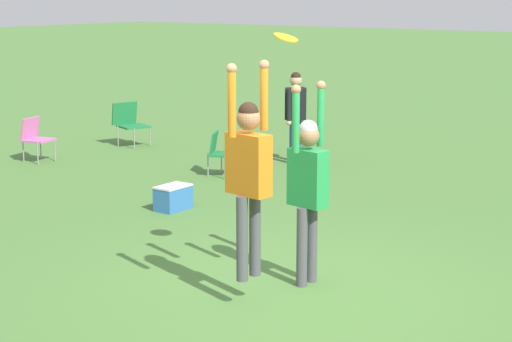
# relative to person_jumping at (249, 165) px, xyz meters

# --- Properties ---
(ground_plane) EXTENTS (120.00, 120.00, 0.00)m
(ground_plane) POSITION_rel_person_jumping_xyz_m (0.56, -0.09, -1.47)
(ground_plane) COLOR #4C7A38
(person_jumping) EXTENTS (0.63, 0.50, 2.21)m
(person_jumping) POSITION_rel_person_jumping_xyz_m (0.00, 0.00, 0.00)
(person_jumping) COLOR #4C4C51
(person_jumping) RESTS_ON ground_plane
(person_defending) EXTENTS (0.59, 0.46, 2.22)m
(person_defending) POSITION_rel_person_jumping_xyz_m (0.89, -0.13, -0.28)
(person_defending) COLOR #4C4C51
(person_defending) RESTS_ON ground_plane
(frisbee) EXTENTS (0.27, 0.26, 0.10)m
(frisbee) POSITION_rel_person_jumping_xyz_m (0.68, 0.03, 1.23)
(frisbee) COLOR yellow
(camping_chair_0) EXTENTS (0.60, 0.66, 0.76)m
(camping_chair_0) POSITION_rel_person_jumping_xyz_m (4.74, 4.21, -1.01)
(camping_chair_0) COLOR gray
(camping_chair_0) RESTS_ON ground_plane
(camping_chair_1) EXTENTS (0.70, 0.75, 0.90)m
(camping_chair_1) POSITION_rel_person_jumping_xyz_m (5.93, 7.57, -0.95)
(camping_chair_1) COLOR gray
(camping_chair_1) RESTS_ON ground_plane
(camping_chair_5) EXTENTS (0.58, 0.62, 0.82)m
(camping_chair_5) POSITION_rel_person_jumping_xyz_m (3.67, 7.83, -0.98)
(camping_chair_5) COLOR gray
(camping_chair_5) RESTS_ON ground_plane
(person_spectator_near) EXTENTS (0.55, 0.44, 1.71)m
(person_spectator_near) POSITION_rel_person_jumping_xyz_m (6.45, 3.77, -0.44)
(person_spectator_near) COLOR navy
(person_spectator_near) RESTS_ON ground_plane
(cooler_box) EXTENTS (0.53, 0.34, 0.37)m
(cooler_box) POSITION_rel_person_jumping_xyz_m (2.45, 3.24, -1.28)
(cooler_box) COLOR #336BB7
(cooler_box) RESTS_ON ground_plane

